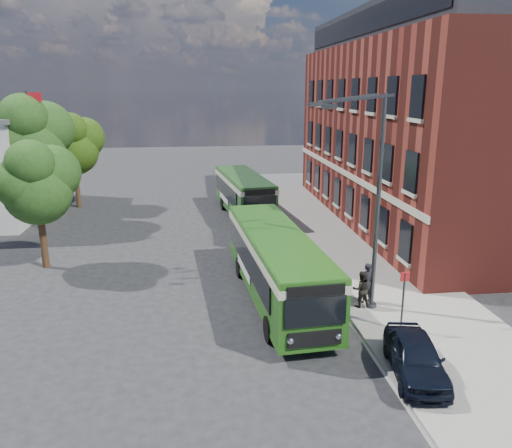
{
  "coord_description": "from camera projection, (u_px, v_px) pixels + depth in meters",
  "views": [
    {
      "loc": [
        -2.06,
        -20.89,
        9.21
      ],
      "look_at": [
        1.02,
        4.43,
        2.2
      ],
      "focal_mm": 35.0,
      "sensor_mm": 36.0,
      "label": 1
    }
  ],
  "objects": [
    {
      "name": "street_lamp",
      "position": [
        369.0,
        201.0,
        20.05
      ],
      "size": [
        2.96,
        2.38,
        9.0
      ],
      "color": "#383B3D",
      "rests_on": "ground"
    },
    {
      "name": "kerb_line",
      "position": [
        296.0,
        241.0,
        30.79
      ],
      "size": [
        0.12,
        48.0,
        0.01
      ],
      "primitive_type": "cube",
      "color": "beige",
      "rests_on": "ground"
    },
    {
      "name": "bus_front",
      "position": [
        276.0,
        259.0,
        22.13
      ],
      "size": [
        3.39,
        11.71,
        3.02
      ],
      "color": "#276018",
      "rests_on": "ground"
    },
    {
      "name": "pedestrian_b",
      "position": [
        361.0,
        289.0,
        21.13
      ],
      "size": [
        0.79,
        0.62,
        1.6
      ],
      "primitive_type": "imported",
      "rotation": [
        0.0,
        0.0,
        3.12
      ],
      "color": "black",
      "rests_on": "pavement"
    },
    {
      "name": "tree_left",
      "position": [
        37.0,
        182.0,
        25.2
      ],
      "size": [
        4.02,
        3.82,
        6.78
      ],
      "color": "#3D2416",
      "rests_on": "ground"
    },
    {
      "name": "bus_stop_sign",
      "position": [
        403.0,
        298.0,
        18.91
      ],
      "size": [
        0.35,
        0.08,
        2.52
      ],
      "color": "#383B3D",
      "rests_on": "ground"
    },
    {
      "name": "pavement",
      "position": [
        344.0,
        239.0,
        31.13
      ],
      "size": [
        6.0,
        48.0,
        0.15
      ],
      "primitive_type": "cube",
      "color": "gray",
      "rests_on": "ground"
    },
    {
      "name": "ground",
      "position": [
        246.0,
        297.0,
        22.68
      ],
      "size": [
        120.0,
        120.0,
        0.0
      ],
      "primitive_type": "plane",
      "color": "#252628",
      "rests_on": "ground"
    },
    {
      "name": "tree_mid",
      "position": [
        31.0,
        137.0,
        33.08
      ],
      "size": [
        5.25,
        5.0,
        8.87
      ],
      "color": "#3D2416",
      "rests_on": "ground"
    },
    {
      "name": "brick_office",
      "position": [
        432.0,
        121.0,
        33.94
      ],
      "size": [
        12.1,
        26.0,
        14.2
      ],
      "color": "maroon",
      "rests_on": "ground"
    },
    {
      "name": "parked_car",
      "position": [
        416.0,
        356.0,
        16.1
      ],
      "size": [
        2.22,
        4.11,
        1.33
      ],
      "primitive_type": "imported",
      "rotation": [
        0.0,
        0.0,
        -0.17
      ],
      "color": "black",
      "rests_on": "pavement"
    },
    {
      "name": "tree_right",
      "position": [
        74.0,
        144.0,
        38.27
      ],
      "size": [
        4.39,
        4.18,
        7.42
      ],
      "color": "#3D2416",
      "rests_on": "ground"
    },
    {
      "name": "pedestrian_a",
      "position": [
        366.0,
        283.0,
        21.56
      ],
      "size": [
        0.78,
        0.67,
        1.79
      ],
      "primitive_type": "imported",
      "rotation": [
        0.0,
        0.0,
        3.59
      ],
      "color": "black",
      "rests_on": "pavement"
    },
    {
      "name": "flagpole",
      "position": [
        34.0,
        155.0,
        32.36
      ],
      "size": [
        0.95,
        0.1,
        9.0
      ],
      "color": "#383B3D",
      "rests_on": "ground"
    },
    {
      "name": "bus_rear",
      "position": [
        243.0,
        191.0,
        36.7
      ],
      "size": [
        3.74,
        10.07,
        3.02
      ],
      "color": "#285B20",
      "rests_on": "ground"
    }
  ]
}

